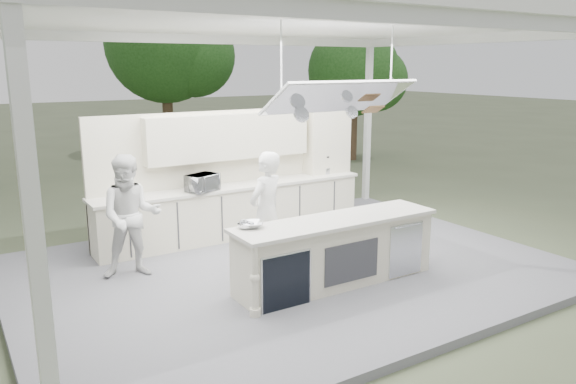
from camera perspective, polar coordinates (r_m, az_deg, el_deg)
ground at (r=8.80m, az=0.22°, el=-8.30°), size 90.00×90.00×0.00m
stage_deck at (r=8.77m, az=0.22°, el=-7.94°), size 8.00×6.00×0.12m
tent at (r=8.21m, az=0.31°, el=16.60°), size 8.20×6.20×3.86m
demo_island at (r=7.98m, az=4.82°, el=-6.04°), size 3.10×0.79×0.95m
back_counter at (r=10.19m, az=-5.48°, el=-1.85°), size 5.08×0.72×0.95m
back_wall_unit at (r=10.38m, az=-3.92°, el=3.96°), size 5.05×0.48×2.25m
tree_cluster at (r=17.24m, az=-18.29°, el=12.60°), size 19.55×9.40×5.85m
head_chef at (r=8.32m, az=-2.23°, el=-2.08°), size 0.79×0.67×1.82m
sous_chef at (r=8.43m, az=-15.67°, el=-2.40°), size 1.04×0.91×1.81m
toaster_oven at (r=9.60m, az=-8.69°, el=0.93°), size 0.62×0.53×0.29m
bowl_large at (r=7.42m, az=-3.75°, el=-3.33°), size 0.42×0.42×0.08m
bowl_small at (r=7.39m, az=-4.32°, el=-3.45°), size 0.27×0.27×0.07m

